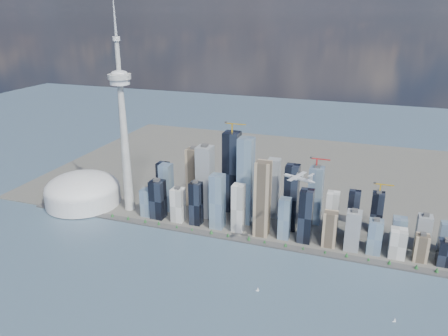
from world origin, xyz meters
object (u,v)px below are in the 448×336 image
(needle_tower, at_px, (123,125))
(sailboat_west, at_px, (258,290))
(sailboat_east, at_px, (395,320))
(dome_stadium, at_px, (83,191))
(airplane, at_px, (299,178))

(needle_tower, distance_m, sailboat_west, 534.54)
(sailboat_east, bearing_deg, dome_stadium, 143.38)
(needle_tower, distance_m, sailboat_east, 745.69)
(airplane, relative_size, sailboat_west, 7.32)
(airplane, xyz_separation_m, sailboat_east, (197.14, -107.90, -199.01))
(dome_stadium, distance_m, sailboat_west, 604.33)
(dome_stadium, distance_m, airplane, 641.85)
(airplane, bearing_deg, needle_tower, -176.26)
(needle_tower, bearing_deg, sailboat_east, -20.04)
(needle_tower, height_order, dome_stadium, needle_tower)
(needle_tower, relative_size, airplane, 8.15)
(dome_stadium, bearing_deg, airplane, -11.59)
(sailboat_west, bearing_deg, sailboat_east, -10.10)
(airplane, xyz_separation_m, sailboat_west, (-49.02, -101.20, -198.81))
(dome_stadium, bearing_deg, needle_tower, 4.09)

